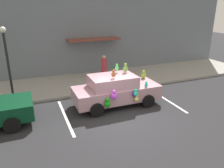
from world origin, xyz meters
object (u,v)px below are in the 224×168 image
(plush_covered_car, at_px, (116,90))
(street_lamp_post, at_px, (7,57))
(teddy_bear_on_sidewalk, at_px, (121,79))
(pedestrian_near_shopfront, at_px, (104,69))

(plush_covered_car, xyz_separation_m, street_lamp_post, (-4.74, 2.18, 1.61))
(teddy_bear_on_sidewalk, bearing_deg, pedestrian_near_shopfront, 120.96)
(plush_covered_car, height_order, pedestrian_near_shopfront, plush_covered_car)
(teddy_bear_on_sidewalk, relative_size, street_lamp_post, 0.21)
(street_lamp_post, bearing_deg, teddy_bear_on_sidewalk, 1.11)
(teddy_bear_on_sidewalk, relative_size, pedestrian_near_shopfront, 0.47)
(teddy_bear_on_sidewalk, xyz_separation_m, pedestrian_near_shopfront, (-0.69, 1.15, 0.39))
(plush_covered_car, relative_size, pedestrian_near_shopfront, 2.60)
(teddy_bear_on_sidewalk, bearing_deg, plush_covered_car, -120.29)
(teddy_bear_on_sidewalk, height_order, street_lamp_post, street_lamp_post)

